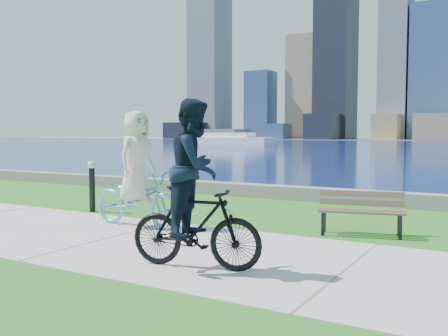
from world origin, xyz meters
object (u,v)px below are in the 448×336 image
at_px(park_bench, 361,209).
at_px(cyclist_man, 195,198).
at_px(bollard_lamp, 92,183).
at_px(cyclist_woman, 137,184).

bearing_deg(park_bench, cyclist_man, -125.53).
xyz_separation_m(bollard_lamp, cyclist_man, (4.65, -2.84, 0.28)).
relative_size(bollard_lamp, cyclist_man, 0.52).
xyz_separation_m(park_bench, bollard_lamp, (-5.93, -0.45, 0.20)).
height_order(cyclist_woman, cyclist_man, cyclist_man).
xyz_separation_m(cyclist_woman, cyclist_man, (2.55, -1.89, 0.12)).
bearing_deg(bollard_lamp, cyclist_man, -31.43).
relative_size(bollard_lamp, cyclist_woman, 0.53).
xyz_separation_m(bollard_lamp, cyclist_woman, (2.10, -0.95, 0.17)).
distance_m(park_bench, cyclist_man, 3.57).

